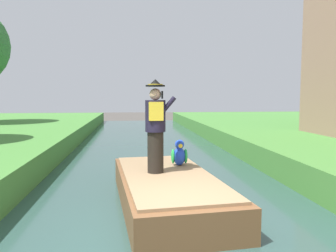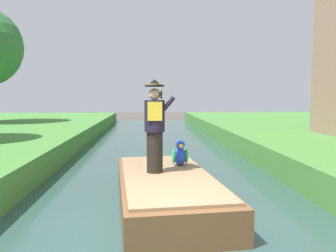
{
  "view_description": "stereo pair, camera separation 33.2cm",
  "coord_description": "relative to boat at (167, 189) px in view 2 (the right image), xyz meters",
  "views": [
    {
      "loc": [
        -0.72,
        -4.57,
        2.24
      ],
      "look_at": [
        0.06,
        2.29,
        1.61
      ],
      "focal_mm": 35.72,
      "sensor_mm": 36.0,
      "label": 1
    },
    {
      "loc": [
        -0.39,
        -4.6,
        2.24
      ],
      "look_at": [
        0.06,
        2.29,
        1.61
      ],
      "focal_mm": 35.72,
      "sensor_mm": 36.0,
      "label": 2
    }
  ],
  "objects": [
    {
      "name": "boat",
      "position": [
        0.0,
        0.0,
        0.0
      ],
      "size": [
        2.2,
        4.36,
        0.61
      ],
      "color": "brown",
      "rests_on": "canal_water"
    },
    {
      "name": "parrot_plush",
      "position": [
        0.35,
        0.79,
        0.55
      ],
      "size": [
        0.36,
        0.35,
        0.57
      ],
      "color": "blue",
      "rests_on": "boat"
    },
    {
      "name": "person_pirate",
      "position": [
        -0.22,
        0.17,
        1.23
      ],
      "size": [
        0.61,
        0.42,
        1.85
      ],
      "rotation": [
        0.0,
        0.0,
        -0.23
      ],
      "color": "black",
      "rests_on": "boat"
    },
    {
      "name": "canal_water",
      "position": [
        0.0,
        -1.81,
        -0.35
      ],
      "size": [
        5.89,
        48.0,
        0.1
      ],
      "primitive_type": "cube",
      "color": "#2D4C47",
      "rests_on": "ground"
    },
    {
      "name": "ground_plane",
      "position": [
        0.0,
        -1.81,
        -0.4
      ],
      "size": [
        80.0,
        80.0,
        0.0
      ],
      "primitive_type": "plane",
      "color": "#4C4742"
    }
  ]
}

